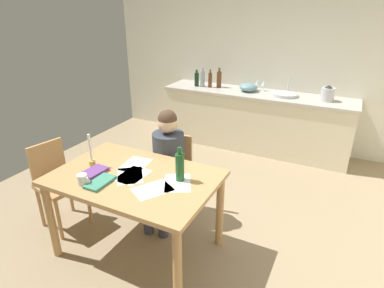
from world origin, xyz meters
The scene contains 26 objects.
ground_plane centered at (0.00, 0.00, -0.02)m, with size 5.20×5.20×0.04m, color #937F60.
wall_back centered at (0.00, 2.60, 1.30)m, with size 5.20×0.12×2.60m, color beige.
kitchen_counter centered at (0.00, 2.24, 0.45)m, with size 2.87×0.64×0.90m.
dining_table centered at (-0.26, -0.52, 0.68)m, with size 1.40×0.93×0.79m.
chair_at_table centered at (-0.30, 0.18, 0.48)m, with size 0.45×0.45×0.86m.
person_seated centered at (-0.28, 0.04, 0.68)m, with size 0.38×0.62×1.19m.
chair_side_empty centered at (-1.21, -0.54, 0.50)m, with size 0.47×0.47×0.88m.
coffee_mug centered at (-0.54, -0.82, 0.83)m, with size 0.12×0.08×0.09m.
candlestick centered at (-0.71, -0.53, 0.88)m, with size 0.06×0.06×0.30m.
book_magazine centered at (-0.43, -0.75, 0.80)m, with size 0.14×0.26×0.02m, color #398067.
book_cookery centered at (-0.59, -0.64, 0.80)m, with size 0.14×0.22×0.03m, color #64387D.
paper_letter centered at (-0.29, -0.53, 0.79)m, with size 0.21×0.30×0.00m, color white.
paper_bill centered at (-0.27, -0.52, 0.79)m, with size 0.21×0.30×0.00m, color white.
paper_envelope centered at (0.13, -0.46, 0.79)m, with size 0.21×0.30×0.00m, color white.
paper_receipt centered at (0.01, -0.64, 0.79)m, with size 0.21×0.30×0.00m, color white.
paper_notice centered at (-0.37, -0.35, 0.79)m, with size 0.21×0.30×0.00m, color white.
wine_bottle_on_table centered at (0.13, -0.41, 0.92)m, with size 0.07×0.07×0.30m.
sink_unit centered at (0.42, 2.24, 0.92)m, with size 0.36×0.36×0.24m.
bottle_oil centered at (-0.99, 2.20, 1.01)m, with size 0.07×0.07×0.26m.
bottle_vinegar centered at (-0.89, 2.21, 1.03)m, with size 0.07×0.07×0.30m.
bottle_wine_red centered at (-0.77, 2.23, 1.02)m, with size 0.06×0.06×0.28m.
bottle_sauce centered at (-0.64, 2.30, 1.03)m, with size 0.07×0.07×0.30m.
mixing_bowl centered at (-0.14, 2.26, 0.96)m, with size 0.27×0.27×0.12m, color #668C99.
stovetop_kettle centered at (0.99, 2.24, 1.00)m, with size 0.18×0.18×0.22m.
wine_glass_near_sink centered at (0.06, 2.39, 1.01)m, with size 0.07×0.07×0.15m.
wine_glass_by_kettle centered at (-0.04, 2.39, 1.01)m, with size 0.07×0.07×0.15m.
Camera 1 is at (1.26, -2.44, 2.14)m, focal length 30.08 mm.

